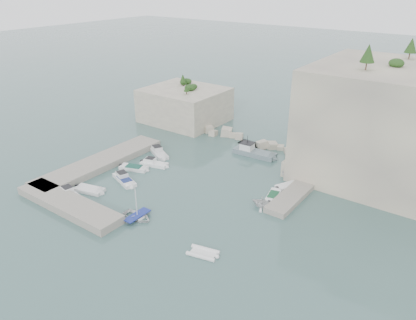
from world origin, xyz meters
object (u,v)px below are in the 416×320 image
Objects in this scene: motorboat_f at (71,196)px; tender_east_d at (295,180)px; motorboat_a at (159,154)px; motorboat_d at (125,182)px; tender_east_c at (289,187)px; motorboat_e at (90,191)px; rowboat at (137,218)px; work_boat at (255,155)px; motorboat_c at (134,169)px; tender_east_b at (273,198)px; motorboat_b at (154,166)px; tender_east_a at (263,207)px; inflatable_dinghy at (203,254)px.

tender_east_d is at bearing 54.75° from motorboat_f.
motorboat_a and motorboat_d have the same top height.
tender_east_d is (-0.29, 2.52, 0.00)m from tender_east_c.
tender_east_d reaches higher than motorboat_e.
tender_east_c is (12.28, 19.46, 0.00)m from rowboat.
motorboat_a is 0.75× the size of work_boat.
motorboat_f is 33.51m from tender_east_d.
tender_east_d is (22.89, 11.89, 0.00)m from motorboat_c.
tender_east_c is (21.28, 13.25, 0.00)m from motorboat_d.
motorboat_c is 23.25m from tender_east_b.
tender_east_a reaches higher than motorboat_b.
tender_east_d is 0.50× the size of work_boat.
motorboat_c is 22.84m from tender_east_a.
motorboat_e is 1.07× the size of tender_east_b.
tender_east_c is (24.15, 21.01, 0.00)m from motorboat_f.
motorboat_d is 25.07m from tender_east_c.
work_boat reaches higher than tender_east_b.
motorboat_a is at bearing 122.47° from tender_east_c.
tender_east_d is at bearing -14.30° from tender_east_b.
tender_east_b is at bearing 45.42° from motorboat_f.
inflatable_dinghy is 22.90m from tender_east_d.
motorboat_e is 26.67m from tender_east_b.
rowboat is (11.73, -16.95, 0.00)m from motorboat_a.
motorboat_b is 1.19× the size of rowboat.
motorboat_e is at bearing 109.18° from tender_east_a.
work_boat is (13.87, 9.63, 0.00)m from motorboat_a.
motorboat_f is (-1.06, -2.58, 0.00)m from motorboat_e.
rowboat is 16.92m from tender_east_a.
work_boat is at bearing 81.42° from tender_east_c.
rowboat is at bearing -98.46° from work_boat.
motorboat_f is at bearing 96.68° from rowboat.
motorboat_e is 10.87m from rowboat.
motorboat_a and motorboat_f have the same top height.
motorboat_b is (2.51, -3.82, 0.00)m from motorboat_a.
tender_east_d is (22.81, 20.95, 0.00)m from motorboat_e.
work_boat reaches higher than motorboat_c.
rowboat reaches higher than tender_east_c.
motorboat_b and motorboat_f have the same top height.
motorboat_b is at bearing 41.37° from motorboat_c.
motorboat_f is at bearing -90.64° from motorboat_d.
motorboat_c is at bearing 46.44° from rowboat.
tender_east_d is (21.21, 8.85, 0.00)m from motorboat_b.
tender_east_a reaches higher than motorboat_e.
motorboat_c is at bearing -54.48° from motorboat_a.
motorboat_a is 29.18m from inflatable_dinghy.
tender_east_a is 0.39× the size of work_boat.
motorboat_f reaches higher than tender_east_b.
work_boat is (12.96, 25.55, 0.00)m from motorboat_e.
tender_east_c is at bearing -19.12° from tender_east_b.
motorboat_f is 32.01m from tender_east_c.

